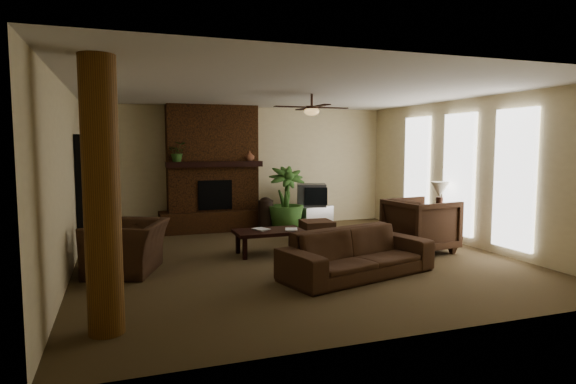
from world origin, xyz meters
name	(u,v)px	position (x,y,z in m)	size (l,w,h in m)	color
room_shell	(296,176)	(0.00, 0.00, 1.40)	(7.00, 7.00, 7.00)	brown
fireplace	(213,179)	(-0.80, 3.22, 1.16)	(2.40, 0.70, 2.80)	#552F16
windows	(459,174)	(3.45, 0.20, 1.35)	(0.08, 3.65, 2.35)	white
log_column	(102,198)	(-2.95, -2.40, 1.40)	(0.36, 0.36, 2.80)	brown
doorway	(81,194)	(-3.44, 1.80, 1.05)	(0.10, 1.00, 2.10)	black
ceiling_fan	(312,110)	(0.40, 0.30, 2.53)	(1.35, 1.35, 0.37)	#311E16
sofa	(357,245)	(0.48, -1.31, 0.46)	(2.35, 0.69, 0.92)	#422B1C
armchair_left	(127,239)	(-2.70, 0.02, 0.52)	(1.18, 0.77, 1.03)	#422B1C
armchair_right	(421,222)	(2.32, -0.23, 0.53)	(1.03, 0.97, 1.06)	#422B1C
coffee_table	(269,233)	(-0.33, 0.47, 0.37)	(1.20, 0.70, 0.43)	black
ottoman	(317,231)	(0.95, 1.34, 0.20)	(0.60, 0.60, 0.40)	#422B1C
tv_stand	(313,217)	(1.47, 2.81, 0.25)	(0.85, 0.50, 0.50)	silver
tv	(312,195)	(1.41, 2.77, 0.76)	(0.78, 0.70, 0.52)	#3B3B3D
floor_vase	(266,212)	(0.26, 2.64, 0.43)	(0.34, 0.34, 0.77)	black
floor_plant	(286,214)	(0.67, 2.47, 0.40)	(0.81, 1.45, 0.81)	#345D25
side_table_left	(106,235)	(-3.05, 1.76, 0.28)	(0.50, 0.50, 0.55)	black
lamp_left	(106,196)	(-3.03, 1.79, 1.00)	(0.41, 0.41, 0.65)	#311E16
side_table_right	(438,228)	(3.15, 0.40, 0.28)	(0.50, 0.50, 0.55)	black
lamp_right	(440,192)	(3.15, 0.37, 1.00)	(0.42, 0.42, 0.65)	#311E16
mantel_plant	(178,154)	(-1.60, 2.95, 1.72)	(0.38, 0.42, 0.33)	#345D25
mantel_vase	(250,156)	(-0.01, 3.00, 1.67)	(0.22, 0.23, 0.22)	brown
book_a	(256,223)	(-0.56, 0.48, 0.57)	(0.22, 0.03, 0.29)	#999999
book_b	(285,222)	(-0.06, 0.38, 0.58)	(0.21, 0.02, 0.29)	#999999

